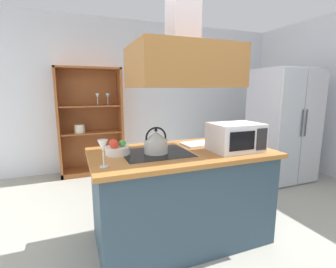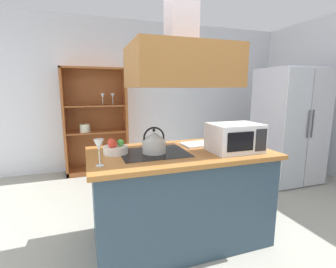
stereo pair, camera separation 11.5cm
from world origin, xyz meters
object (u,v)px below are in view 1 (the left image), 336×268
dish_cabinet (91,128)px  cutting_board (199,144)px  wine_glass_on_counter (103,147)px  fruit_bowl (117,149)px  refrigerator (283,125)px  kettle (156,142)px  microwave (235,137)px

dish_cabinet → cutting_board: 2.41m
wine_glass_on_counter → fruit_bowl: bearing=64.0°
refrigerator → kettle: (-2.48, -0.93, 0.11)m
refrigerator → fruit_bowl: (-2.81, -0.85, 0.06)m
refrigerator → cutting_board: bearing=-158.4°
microwave → kettle: bearing=166.2°
refrigerator → dish_cabinet: dish_cabinet is taller
wine_glass_on_counter → dish_cabinet: bearing=88.0°
kettle → cutting_board: 0.56m
cutting_board → fruit_bowl: fruit_bowl is taller
fruit_bowl → refrigerator: bearing=16.8°
kettle → cutting_board: (0.53, 0.16, -0.09)m
refrigerator → dish_cabinet: size_ratio=0.98×
kettle → microwave: microwave is taller
dish_cabinet → microwave: dish_cabinet is taller
refrigerator → cutting_board: refrigerator is taller
refrigerator → fruit_bowl: 2.94m
kettle → fruit_bowl: bearing=165.4°
dish_cabinet → kettle: (0.40, -2.39, 0.19)m
microwave → wine_glass_on_counter: size_ratio=2.23×
microwave → wine_glass_on_counter: bearing=-177.5°
fruit_bowl → cutting_board: bearing=5.0°
cutting_board → dish_cabinet: bearing=112.6°
dish_cabinet → kettle: dish_cabinet is taller
dish_cabinet → wine_glass_on_counter: (-0.09, -2.62, 0.24)m
microwave → cutting_board: bearing=120.0°
fruit_bowl → kettle: bearing=-14.6°
cutting_board → microwave: 0.41m
kettle → wine_glass_on_counter: kettle is taller
cutting_board → wine_glass_on_counter: size_ratio=1.65×
cutting_board → microwave: (0.20, -0.34, 0.12)m
dish_cabinet → microwave: 2.81m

